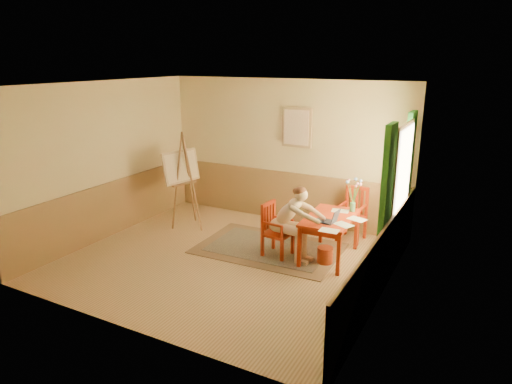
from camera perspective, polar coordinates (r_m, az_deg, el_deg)
The scene contains 14 objects.
room at distance 7.10m, azimuth -3.86°, elevation 1.87°, with size 5.04×4.54×2.84m.
wainscot at distance 8.03m, azimuth -0.75°, elevation -3.09°, with size 5.00×4.50×1.00m.
window at distance 7.28m, azimuth 17.37°, elevation 1.05°, with size 0.12×2.01×2.20m.
wall_portrait at distance 8.82m, azimuth 5.09°, elevation 8.00°, with size 0.60×0.05×0.76m.
rug at distance 7.99m, azimuth 1.62°, elevation -6.97°, with size 2.45×1.68×0.02m.
table at distance 7.50m, azimuth 9.18°, elevation -3.69°, with size 0.77×1.23×0.72m.
chair_left at distance 7.58m, azimuth 2.42°, elevation -4.69°, with size 0.45×0.44×0.91m.
chair_back at distance 8.41m, azimuth 11.99°, elevation -2.67°, with size 0.46×0.48×0.96m.
figure at distance 7.35m, azimuth 4.42°, elevation -3.41°, with size 0.95×0.44×1.26m.
laptop at distance 7.19m, azimuth 8.97°, elevation -3.43°, with size 0.39×0.26×0.22m.
papers at distance 7.30m, azimuth 10.74°, elevation -3.56°, with size 0.69×1.18×0.00m.
vase at distance 7.72m, azimuth 12.05°, elevation -0.52°, with size 0.25×0.28×0.57m.
wastebasket at distance 7.48m, azimuth 8.59°, elevation -7.79°, with size 0.25×0.25×0.27m, color #A73F20.
easel at distance 8.88m, azimuth -9.15°, elevation 2.64°, with size 0.69×0.83×1.86m.
Camera 1 is at (3.64, -5.84, 3.18)m, focal length 32.16 mm.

